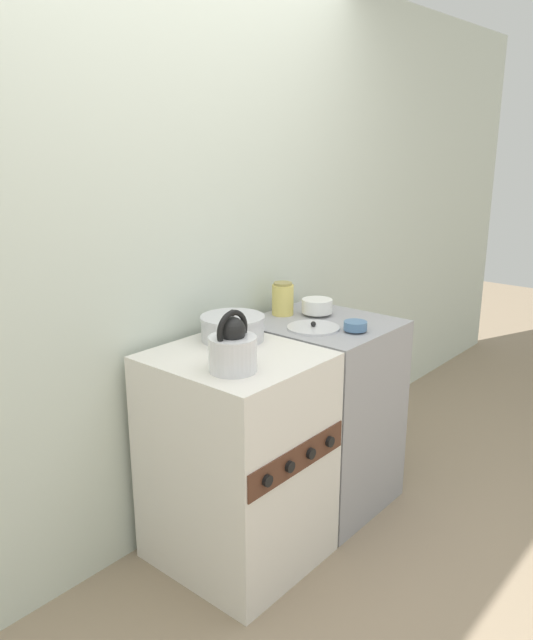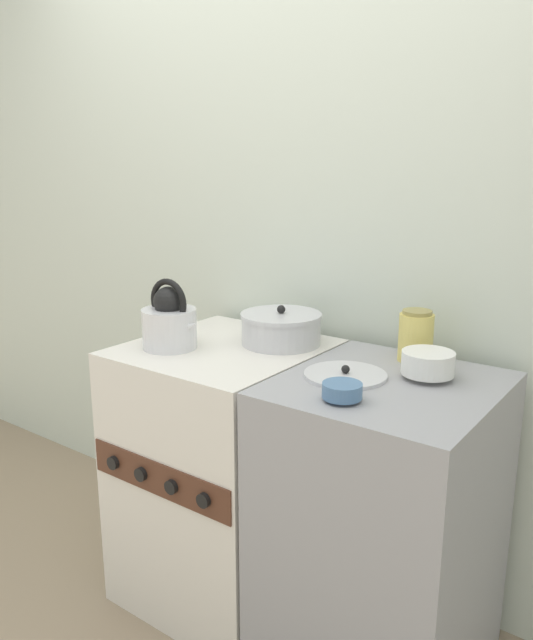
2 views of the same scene
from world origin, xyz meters
name	(u,v)px [view 1 (image 1 of 2)]	position (x,y,z in m)	size (l,w,h in m)	color
ground_plane	(296,584)	(0.00, 0.00, 0.00)	(12.00, 12.00, 0.00)	gray
wall_back	(166,258)	(0.00, 0.70, 1.25)	(7.00, 0.06, 2.50)	silver
stove	(237,458)	(0.00, 0.32, 0.45)	(0.60, 0.65, 0.91)	silver
counter	(321,412)	(0.60, 0.31, 0.46)	(0.57, 0.62, 0.91)	#99999E
kettle	(233,348)	(-0.13, 0.20, 1.00)	(0.22, 0.18, 0.23)	silver
cooking_pot	(233,328)	(0.13, 0.46, 0.96)	(0.27, 0.27, 0.13)	silver
enamel_bowl	(317,306)	(0.67, 0.40, 0.96)	(0.15, 0.15, 0.08)	white
small_ceramic_bowl	(355,326)	(0.56, 0.12, 0.94)	(0.10, 0.10, 0.05)	#4C729E
storage_jar	(283,299)	(0.57, 0.54, 0.99)	(0.10, 0.10, 0.16)	#E0CC66
loose_pot_lid	(313,328)	(0.48, 0.28, 0.92)	(0.24, 0.24, 0.03)	silver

